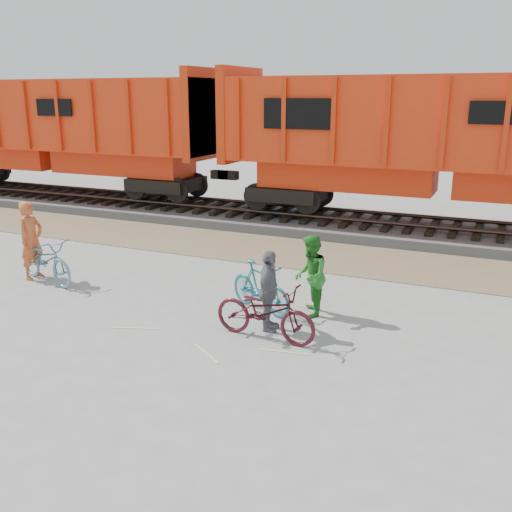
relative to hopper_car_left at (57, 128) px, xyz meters
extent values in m
plane|color=#9E9E99|center=(11.54, -9.00, -3.01)|extent=(120.00, 120.00, 0.00)
cube|color=#867153|center=(11.54, -3.50, -3.00)|extent=(120.00, 3.00, 0.02)
cube|color=slate|center=(11.54, 0.00, -2.86)|extent=(120.00, 4.00, 0.30)
cube|color=black|center=(5.04, 0.00, -2.65)|extent=(0.22, 2.60, 0.12)
cube|color=black|center=(11.54, 0.00, -2.65)|extent=(0.22, 2.60, 0.12)
cylinder|color=#382821|center=(11.54, -0.72, -2.53)|extent=(120.00, 0.12, 0.12)
cylinder|color=#382821|center=(11.54, 0.72, -2.53)|extent=(120.00, 0.12, 0.12)
cube|color=black|center=(0.00, 0.00, -2.07)|extent=(11.20, 2.20, 0.80)
cube|color=red|center=(0.00, 0.00, -1.22)|extent=(11.76, 1.65, 0.90)
cube|color=red|center=(0.00, 0.00, 0.53)|extent=(14.00, 3.00, 2.60)
cube|color=red|center=(6.85, 0.00, 0.63)|extent=(0.30, 3.06, 3.10)
cube|color=black|center=(15.00, 0.00, -2.07)|extent=(11.20, 2.20, 0.80)
cube|color=red|center=(15.00, 0.00, -1.22)|extent=(11.76, 1.65, 0.90)
cube|color=red|center=(15.00, 0.00, 0.53)|extent=(14.00, 3.00, 2.60)
cube|color=red|center=(8.15, 0.00, 0.63)|extent=(0.30, 3.06, 3.10)
cube|color=black|center=(10.80, -1.58, 0.73)|extent=(2.20, 0.04, 0.90)
imported|color=#6092B0|center=(7.01, -8.31, -2.46)|extent=(2.18, 1.28, 1.08)
imported|color=#19677B|center=(12.38, -7.97, -2.49)|extent=(1.75, 1.16, 1.03)
imported|color=#47111D|center=(13.02, -9.21, -2.48)|extent=(2.03, 0.84, 1.04)
imported|color=#CF5C2C|center=(6.51, -8.21, -2.06)|extent=(0.46, 0.69, 1.88)
imported|color=#298025|center=(13.38, -7.77, -2.18)|extent=(0.83, 0.95, 1.65)
imported|color=slate|center=(12.92, -8.81, -2.23)|extent=(0.49, 0.95, 1.55)
camera|label=1|loc=(16.79, -18.05, 1.30)|focal=40.00mm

